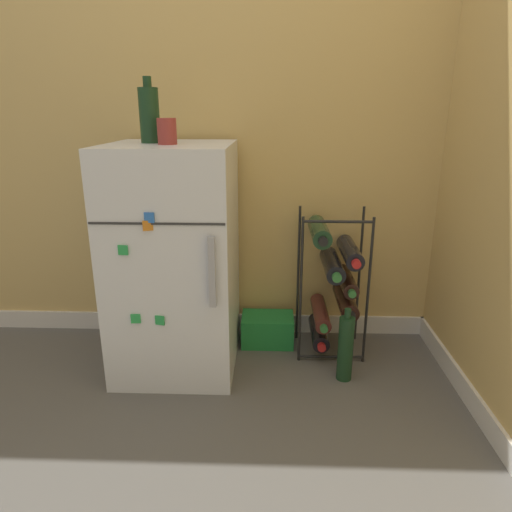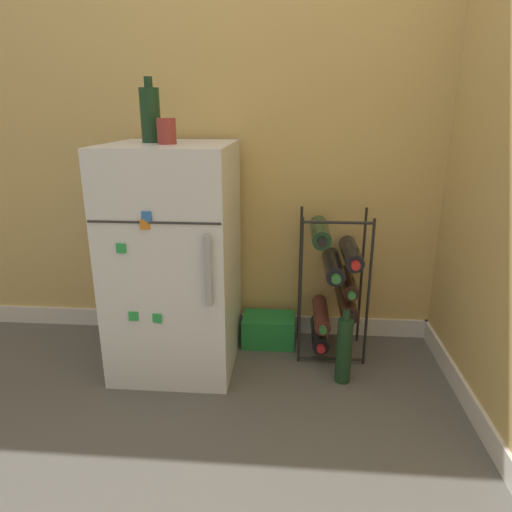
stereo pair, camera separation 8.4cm
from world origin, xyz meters
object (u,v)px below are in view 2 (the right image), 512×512
(mini_fridge, at_px, (176,258))
(wine_rack, at_px, (334,282))
(loose_bottle_floor, at_px, (344,350))
(soda_box, at_px, (269,330))
(fridge_top_bottle, at_px, (150,114))
(fridge_top_cup, at_px, (167,131))

(mini_fridge, xyz_separation_m, wine_rack, (0.68, 0.11, -0.13))
(mini_fridge, height_order, loose_bottle_floor, mini_fridge)
(soda_box, bearing_deg, loose_bottle_floor, -42.72)
(fridge_top_bottle, relative_size, loose_bottle_floor, 0.78)
(fridge_top_cup, bearing_deg, soda_box, 30.40)
(mini_fridge, distance_m, fridge_top_cup, 0.53)
(mini_fridge, relative_size, loose_bottle_floor, 2.99)
(fridge_top_cup, distance_m, fridge_top_bottle, 0.13)
(loose_bottle_floor, bearing_deg, soda_box, 137.28)
(loose_bottle_floor, bearing_deg, wine_rack, 97.20)
(mini_fridge, xyz_separation_m, soda_box, (0.39, 0.17, -0.40))
(fridge_top_cup, bearing_deg, mini_fridge, 97.86)
(soda_box, height_order, fridge_top_cup, fridge_top_cup)
(soda_box, distance_m, fridge_top_bottle, 1.10)
(fridge_top_cup, height_order, loose_bottle_floor, fridge_top_cup)
(soda_box, xyz_separation_m, fridge_top_cup, (-0.38, -0.22, 0.93))
(mini_fridge, bearing_deg, soda_box, 23.46)
(mini_fridge, relative_size, fridge_top_bottle, 3.86)
(fridge_top_cup, bearing_deg, fridge_top_bottle, 134.92)
(mini_fridge, distance_m, fridge_top_bottle, 0.59)
(fridge_top_bottle, height_order, loose_bottle_floor, fridge_top_bottle)
(wine_rack, distance_m, loose_bottle_floor, 0.32)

